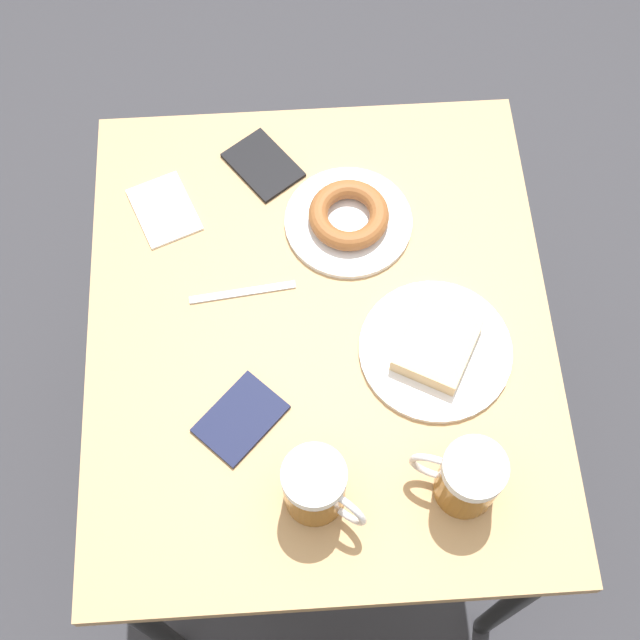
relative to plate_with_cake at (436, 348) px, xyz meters
The scene contains 10 objects.
ground_plane 0.78m from the plate_with_cake, 17.53° to the right, with size 8.00×8.00×0.00m, color #333338.
table 0.20m from the plate_with_cake, 17.53° to the right, with size 0.73×0.85×0.74m.
plate_with_cake is the anchor object (origin of this frame).
plate_with_donut 0.27m from the plate_with_cake, 64.04° to the right, with size 0.21×0.21×0.04m.
beer_mug_left 0.22m from the plate_with_cake, 93.24° to the left, with size 0.13×0.09×0.12m.
beer_mug_center 0.30m from the plate_with_cake, 47.80° to the left, with size 0.11×0.10×0.12m.
napkin_folded 0.51m from the plate_with_cake, 33.92° to the right, with size 0.13×0.15×0.00m.
fork 0.32m from the plate_with_cake, 22.19° to the right, with size 0.17×0.03×0.00m.
passport_near_edge 0.32m from the plate_with_cake, 16.90° to the left, with size 0.15×0.15×0.01m.
passport_far_edge 0.44m from the plate_with_cake, 55.04° to the right, with size 0.15×0.15×0.01m.
Camera 1 is at (0.04, 0.59, 2.01)m, focal length 50.00 mm.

